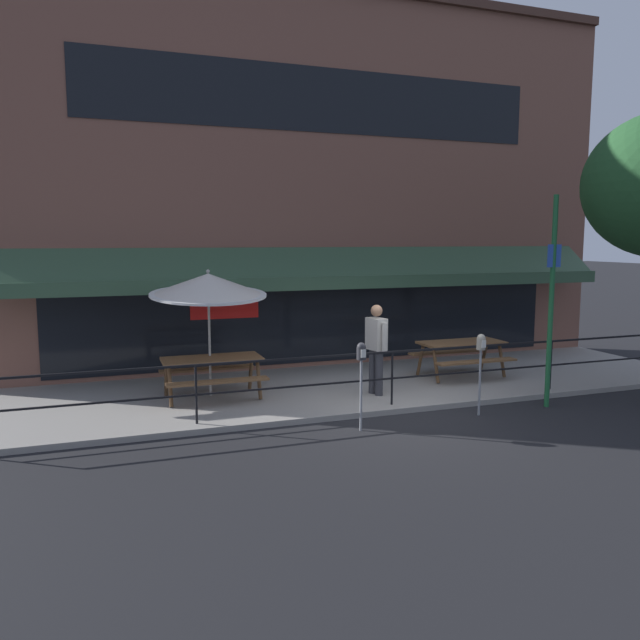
# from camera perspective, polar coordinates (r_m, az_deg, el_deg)

# --- Properties ---
(ground_plane) EXTENTS (120.00, 120.00, 0.00)m
(ground_plane) POSITION_cam_1_polar(r_m,az_deg,el_deg) (11.05, 7.26, -8.55)
(ground_plane) COLOR black
(patio_deck) EXTENTS (15.00, 4.00, 0.10)m
(patio_deck) POSITION_cam_1_polar(r_m,az_deg,el_deg) (12.79, 3.17, -6.06)
(patio_deck) COLOR gray
(patio_deck) RESTS_ON ground
(restaurant_building) EXTENTS (15.00, 1.60, 8.65)m
(restaurant_building) POSITION_cam_1_polar(r_m,az_deg,el_deg) (14.57, -0.21, 12.38)
(restaurant_building) COLOR brown
(restaurant_building) RESTS_ON ground
(patio_railing) EXTENTS (13.84, 0.04, 0.97)m
(patio_railing) POSITION_cam_1_polar(r_m,az_deg,el_deg) (11.12, 6.62, -4.20)
(patio_railing) COLOR black
(patio_railing) RESTS_ON patio_deck
(picnic_table_left) EXTENTS (1.80, 1.42, 0.76)m
(picnic_table_left) POSITION_cam_1_polar(r_m,az_deg,el_deg) (11.67, -9.84, -4.17)
(picnic_table_left) COLOR brown
(picnic_table_left) RESTS_ON patio_deck
(picnic_table_centre) EXTENTS (1.80, 1.42, 0.76)m
(picnic_table_centre) POSITION_cam_1_polar(r_m,az_deg,el_deg) (13.62, 12.80, -2.59)
(picnic_table_centre) COLOR brown
(picnic_table_centre) RESTS_ON patio_deck
(patio_umbrella_left) EXTENTS (2.14, 2.14, 2.39)m
(patio_umbrella_left) POSITION_cam_1_polar(r_m,az_deg,el_deg) (11.68, -10.18, 3.14)
(patio_umbrella_left) COLOR #B7B2A8
(patio_umbrella_left) RESTS_ON patio_deck
(pedestrian_walking) EXTENTS (0.31, 0.61, 1.71)m
(pedestrian_walking) POSITION_cam_1_polar(r_m,az_deg,el_deg) (11.78, 5.16, -2.25)
(pedestrian_walking) COLOR #333338
(pedestrian_walking) RESTS_ON patio_deck
(parking_meter_near) EXTENTS (0.15, 0.16, 1.42)m
(parking_meter_near) POSITION_cam_1_polar(r_m,az_deg,el_deg) (9.81, 3.80, -3.64)
(parking_meter_near) COLOR gray
(parking_meter_near) RESTS_ON ground
(parking_meter_far) EXTENTS (0.15, 0.16, 1.42)m
(parking_meter_far) POSITION_cam_1_polar(r_m,az_deg,el_deg) (11.01, 14.49, -2.66)
(parking_meter_far) COLOR gray
(parking_meter_far) RESTS_ON ground
(street_sign_pole) EXTENTS (0.28, 0.09, 3.80)m
(street_sign_pole) POSITION_cam_1_polar(r_m,az_deg,el_deg) (11.84, 20.40, 1.75)
(street_sign_pole) COLOR #1E6033
(street_sign_pole) RESTS_ON ground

